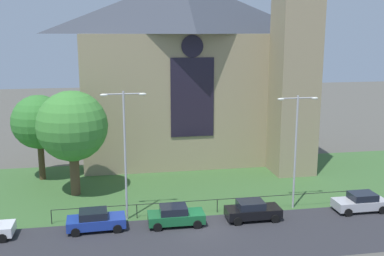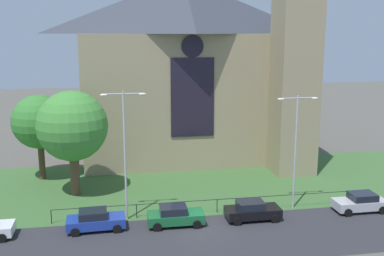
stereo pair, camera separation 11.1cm
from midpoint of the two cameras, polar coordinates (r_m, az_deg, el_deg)
The scene contains 13 objects.
ground at distance 44.07m, azimuth -1.45°, elevation -6.94°, with size 160.00×160.00×0.00m, color #56544C.
road_asphalt at distance 33.11m, azimuth 1.77°, elevation -13.55°, with size 120.00×8.00×0.01m, color #2D2D33.
grass_verge at distance 42.21m, azimuth -1.04°, elevation -7.80°, with size 120.00×20.00×0.01m, color #3D6633.
church_building at distance 51.47m, azimuth -0.25°, elevation 7.50°, with size 23.20×16.20×26.00m.
iron_railing at distance 37.14m, azimuth 3.07°, elevation -9.07°, with size 25.68×0.07×1.13m.
tree_left_far at distance 46.41m, azimuth -18.55°, elevation 0.69°, with size 5.19×5.19×8.34m.
tree_left_near at distance 41.01m, azimuth -14.73°, elevation 0.19°, with size 6.14×6.14×9.30m.
streetlamp_near at distance 34.61m, azimuth -8.44°, elevation -1.69°, with size 3.37×0.26×9.97m.
streetlamp_far at distance 37.54m, azimuth 12.71°, elevation -1.33°, with size 3.37×0.26×9.32m.
parked_car_blue at distance 34.87m, azimuth -11.97°, elevation -11.13°, with size 4.26×2.14×1.51m.
parked_car_green at distance 34.94m, azimuth -2.16°, elevation -10.82°, with size 4.22×2.07×1.51m.
parked_car_black at distance 36.17m, azimuth 7.42°, elevation -10.10°, with size 4.20×2.02×1.51m.
parked_car_silver at distance 39.87m, azimuth 20.10°, elevation -8.63°, with size 4.20×2.02×1.51m.
Camera 1 is at (-6.27, -31.23, 14.25)m, focal length 42.96 mm.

